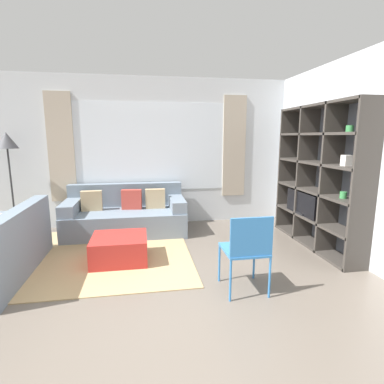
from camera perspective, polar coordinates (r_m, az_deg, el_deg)
The scene contains 9 objects.
ground_plane at distance 2.98m, azimuth -4.65°, elevation -22.97°, with size 16.00×16.00×0.00m, color #665B51.
wall_back at distance 5.64m, azimuth -7.69°, elevation 7.55°, with size 6.30×0.11×2.70m.
wall_right at distance 4.91m, azimuth 25.04°, elevation 6.15°, with size 0.07×4.33×2.70m, color silver.
area_rug at distance 4.52m, azimuth -20.23°, elevation -11.35°, with size 2.98×2.32×0.01m, color tan.
shelving_unit at distance 4.82m, azimuth 23.16°, elevation 2.47°, with size 0.35×1.92×2.10m.
couch_main at distance 5.31m, azimuth -12.45°, elevation -4.39°, with size 2.00×0.95×0.81m.
ottoman at distance 4.16m, azimuth -13.61°, elevation -10.45°, with size 0.72×0.66×0.34m.
floor_lamp at distance 5.74m, azimuth -31.76°, elevation 7.33°, with size 0.35×0.35×1.71m.
folding_chair at distance 3.20m, azimuth 10.40°, elevation -10.22°, with size 0.44×0.46×0.86m.
Camera 1 is at (-0.19, -2.48, 1.64)m, focal length 28.00 mm.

